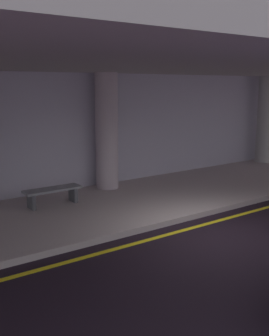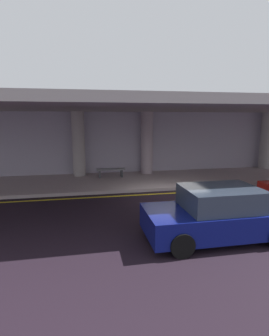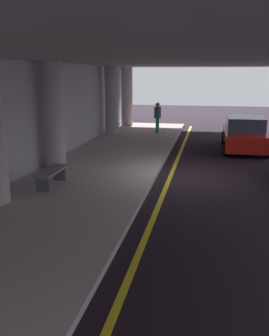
{
  "view_description": "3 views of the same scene",
  "coord_description": "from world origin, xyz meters",
  "views": [
    {
      "loc": [
        -6.77,
        -6.27,
        3.4
      ],
      "look_at": [
        -0.93,
        1.87,
        1.37
      ],
      "focal_mm": 43.53,
      "sensor_mm": 36.0,
      "label": 1
    },
    {
      "loc": [
        -3.72,
        -10.8,
        3.4
      ],
      "look_at": [
        -1.15,
        2.63,
        0.86
      ],
      "focal_mm": 28.45,
      "sensor_mm": 36.0,
      "label": 2
    },
    {
      "loc": [
        -12.65,
        -0.68,
        3.4
      ],
      "look_at": [
        -1.95,
        1.42,
        0.72
      ],
      "focal_mm": 41.32,
      "sensor_mm": 36.0,
      "label": 3
    }
  ],
  "objects": [
    {
      "name": "ceiling_overhang",
      "position": [
        0.0,
        2.6,
        3.95
      ],
      "size": [
        28.0,
        13.2,
        0.3
      ],
      "primitive_type": "cube",
      "color": "gray",
      "rests_on": "support_column_far_left"
    },
    {
      "name": "support_column_left_mid",
      "position": [
        0.0,
        4.67,
        1.97
      ],
      "size": [
        0.71,
        0.71,
        3.65
      ],
      "primitive_type": "cylinder",
      "color": "#B09CA6",
      "rests_on": "sidewalk"
    },
    {
      "name": "sidewalk",
      "position": [
        0.0,
        3.1,
        0.07
      ],
      "size": [
        26.0,
        4.2,
        0.15
      ],
      "primitive_type": "cube",
      "color": "#B2A1A1",
      "rests_on": "ground"
    },
    {
      "name": "ground_plane",
      "position": [
        0.0,
        0.0,
        0.0
      ],
      "size": [
        60.0,
        60.0,
        0.0
      ],
      "primitive_type": "plane",
      "color": "black"
    },
    {
      "name": "support_column_center",
      "position": [
        8.0,
        4.67,
        1.97
      ],
      "size": [
        0.71,
        0.71,
        3.65
      ],
      "primitive_type": "cylinder",
      "color": "#ADA8A6",
      "rests_on": "sidewalk"
    },
    {
      "name": "lane_stripe_yellow",
      "position": [
        0.0,
        0.56,
        0.0
      ],
      "size": [
        26.0,
        0.14,
        0.01
      ],
      "primitive_type": "cube",
      "color": "yellow",
      "rests_on": "ground"
    },
    {
      "name": "support_column_far_left",
      "position": [
        -4.0,
        4.67,
        1.97
      ],
      "size": [
        0.71,
        0.71,
        3.65
      ],
      "primitive_type": "cylinder",
      "color": "#AFA5A3",
      "rests_on": "sidewalk"
    },
    {
      "name": "car_navy",
      "position": [
        -0.04,
        -4.16,
        0.71
      ],
      "size": [
        4.1,
        1.92,
        1.5
      ],
      "rotation": [
        0.0,
        0.0,
        -0.04
      ],
      "color": "navy",
      "rests_on": "ground"
    },
    {
      "name": "bench_metal",
      "position": [
        -2.27,
        3.87,
        0.5
      ],
      "size": [
        1.6,
        0.5,
        0.48
      ],
      "color": "slate",
      "rests_on": "sidewalk"
    },
    {
      "name": "terminal_back_wall",
      "position": [
        0.0,
        5.35,
        1.9
      ],
      "size": [
        26.0,
        0.3,
        3.8
      ],
      "primitive_type": "cube",
      "color": "#B2A9BD",
      "rests_on": "ground"
    }
  ]
}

